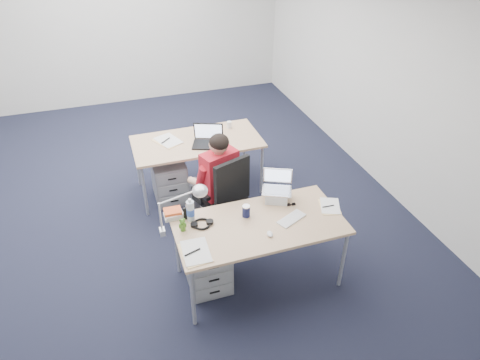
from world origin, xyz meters
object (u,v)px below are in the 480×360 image
object	(u,v)px
cordless_phone	(185,213)
sunglasses	(291,205)
desk_lamp	(176,210)
drawer_pedestal_near	(207,262)
computer_mouse	(270,234)
dark_laptop	(207,136)
seated_person	(213,180)
drawer_pedestal_far	(169,179)
book_stack	(173,214)
desk_far	(197,144)
office_chair	(222,211)
bear_figurine	(183,224)
water_bottle	(190,210)
headphones	(202,223)
silver_laptop	(277,187)
desk_near	(259,227)
can_koozie	(246,211)
wireless_keyboard	(292,219)
far_cup	(229,125)

from	to	relation	value
cordless_phone	sunglasses	distance (m)	1.05
desk_lamp	drawer_pedestal_near	bearing A→B (deg)	-5.70
computer_mouse	desk_lamp	distance (m)	0.87
cordless_phone	dark_laptop	size ratio (longest dim) A/B	0.36
seated_person	computer_mouse	world-z (taller)	seated_person
drawer_pedestal_far	book_stack	size ratio (longest dim) A/B	3.09
desk_far	cordless_phone	size ratio (longest dim) A/B	12.22
office_chair	bear_figurine	size ratio (longest dim) A/B	7.88
drawer_pedestal_near	sunglasses	bearing A→B (deg)	2.91
water_bottle	book_stack	distance (m)	0.20
office_chair	headphones	bearing A→B (deg)	-140.06
desk_far	drawer_pedestal_far	world-z (taller)	desk_far
drawer_pedestal_near	sunglasses	world-z (taller)	sunglasses
drawer_pedestal_far	sunglasses	bearing A→B (deg)	-57.37
silver_laptop	headphones	bearing A→B (deg)	-145.26
silver_laptop	drawer_pedestal_far	bearing A→B (deg)	146.79
computer_mouse	water_bottle	size ratio (longest dim) A/B	0.35
office_chair	cordless_phone	size ratio (longest dim) A/B	8.14
drawer_pedestal_near	headphones	world-z (taller)	headphones
desk_near	seated_person	distance (m)	1.00
desk_near	desk_lamp	world-z (taller)	desk_lamp
desk_near	water_bottle	xyz separation A→B (m)	(-0.60, 0.25, 0.17)
bear_figurine	cordless_phone	xyz separation A→B (m)	(0.06, 0.15, -0.00)
sunglasses	desk_lamp	bearing A→B (deg)	-171.11
can_koozie	computer_mouse	bearing A→B (deg)	-70.92
dark_laptop	water_bottle	bearing A→B (deg)	-89.94
water_bottle	cordless_phone	xyz separation A→B (m)	(-0.05, 0.03, -0.06)
wireless_keyboard	cordless_phone	bearing A→B (deg)	136.33
headphones	book_stack	bearing A→B (deg)	140.70
silver_laptop	desk_lamp	size ratio (longest dim) A/B	0.65
headphones	dark_laptop	xyz separation A→B (m)	(0.44, 1.46, 0.11)
headphones	can_koozie	world-z (taller)	can_koozie
drawer_pedestal_near	can_koozie	size ratio (longest dim) A/B	4.46
desk_near	sunglasses	xyz separation A→B (m)	(0.40, 0.16, 0.06)
desk_far	book_stack	distance (m)	1.53
water_bottle	can_koozie	bearing A→B (deg)	-12.38
bear_figurine	seated_person	bearing A→B (deg)	35.40
drawer_pedestal_far	far_cup	bearing A→B (deg)	17.70
water_bottle	dark_laptop	size ratio (longest dim) A/B	0.66
desk_near	drawer_pedestal_far	world-z (taller)	desk_near
can_koozie	desk_lamp	size ratio (longest dim) A/B	0.26
bear_figurine	headphones	bearing A→B (deg)	-17.84
desk_near	sunglasses	distance (m)	0.43
drawer_pedestal_far	wireless_keyboard	world-z (taller)	wireless_keyboard
desk_near	desk_far	bearing A→B (deg)	95.77
office_chair	silver_laptop	size ratio (longest dim) A/B	3.45
desk_near	seated_person	size ratio (longest dim) A/B	1.27
sunglasses	far_cup	distance (m)	1.82
desk_far	far_cup	distance (m)	0.54
drawer_pedestal_far	book_stack	xyz separation A→B (m)	(-0.17, -1.34, 0.50)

